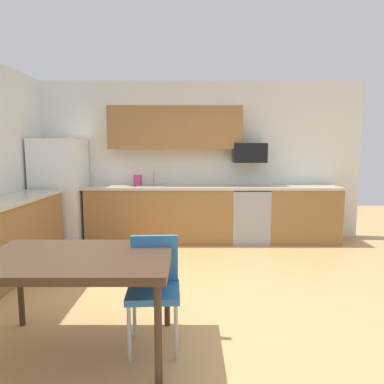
{
  "coord_description": "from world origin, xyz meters",
  "views": [
    {
      "loc": [
        -0.02,
        -3.35,
        1.54
      ],
      "look_at": [
        0.0,
        1.0,
        1.0
      ],
      "focal_mm": 32.03,
      "sensor_mm": 36.0,
      "label": 1
    }
  ],
  "objects_px": {
    "refrigerator": "(59,192)",
    "oven_range": "(248,215)",
    "microwave": "(248,153)",
    "kettle": "(136,181)",
    "dining_table": "(75,264)",
    "chair_near_table": "(152,282)"
  },
  "relations": [
    {
      "from": "dining_table",
      "to": "chair_near_table",
      "type": "height_order",
      "value": "chair_near_table"
    },
    {
      "from": "microwave",
      "to": "kettle",
      "type": "distance_m",
      "value": 1.93
    },
    {
      "from": "chair_near_table",
      "to": "oven_range",
      "type": "bearing_deg",
      "value": 67.67
    },
    {
      "from": "refrigerator",
      "to": "dining_table",
      "type": "height_order",
      "value": "refrigerator"
    },
    {
      "from": "refrigerator",
      "to": "microwave",
      "type": "distance_m",
      "value": 3.19
    },
    {
      "from": "microwave",
      "to": "kettle",
      "type": "height_order",
      "value": "microwave"
    },
    {
      "from": "oven_range",
      "to": "dining_table",
      "type": "height_order",
      "value": "oven_range"
    },
    {
      "from": "refrigerator",
      "to": "oven_range",
      "type": "bearing_deg",
      "value": 1.47
    },
    {
      "from": "kettle",
      "to": "microwave",
      "type": "bearing_deg",
      "value": 1.53
    },
    {
      "from": "refrigerator",
      "to": "microwave",
      "type": "bearing_deg",
      "value": 3.3
    },
    {
      "from": "chair_near_table",
      "to": "kettle",
      "type": "relative_size",
      "value": 4.25
    },
    {
      "from": "oven_range",
      "to": "chair_near_table",
      "type": "relative_size",
      "value": 1.07
    },
    {
      "from": "kettle",
      "to": "dining_table",
      "type": "bearing_deg",
      "value": -89.09
    },
    {
      "from": "oven_range",
      "to": "microwave",
      "type": "relative_size",
      "value": 1.69
    },
    {
      "from": "chair_near_table",
      "to": "microwave",
      "type": "bearing_deg",
      "value": 68.31
    },
    {
      "from": "oven_range",
      "to": "kettle",
      "type": "bearing_deg",
      "value": 178.47
    },
    {
      "from": "refrigerator",
      "to": "dining_table",
      "type": "relative_size",
      "value": 1.22
    },
    {
      "from": "refrigerator",
      "to": "chair_near_table",
      "type": "bearing_deg",
      "value": -58.08
    },
    {
      "from": "kettle",
      "to": "refrigerator",
      "type": "bearing_deg",
      "value": -174.07
    },
    {
      "from": "microwave",
      "to": "oven_range",
      "type": "bearing_deg",
      "value": -90.0
    },
    {
      "from": "oven_range",
      "to": "kettle",
      "type": "height_order",
      "value": "kettle"
    },
    {
      "from": "dining_table",
      "to": "kettle",
      "type": "height_order",
      "value": "kettle"
    }
  ]
}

